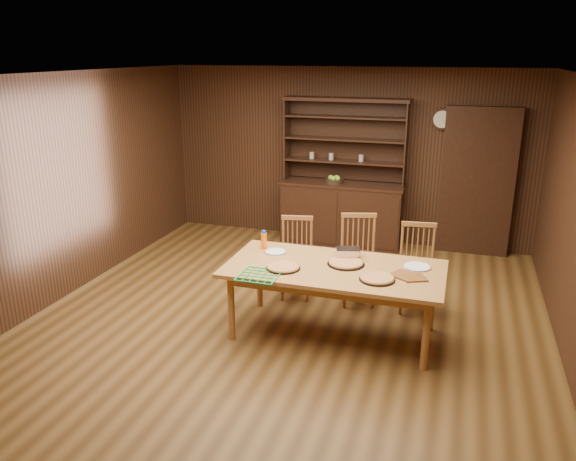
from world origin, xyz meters
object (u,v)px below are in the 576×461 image
(china_hutch, at_px, (342,205))
(juice_bottle, at_px, (264,240))
(dining_table, at_px, (334,273))
(chair_center, at_px, (358,256))
(chair_right, at_px, (417,265))
(chair_left, at_px, (296,254))

(china_hutch, xyz_separation_m, juice_bottle, (-0.32, -2.59, 0.25))
(china_hutch, distance_m, dining_table, 2.95)
(chair_center, xyz_separation_m, juice_bottle, (-0.94, -0.61, 0.29))
(china_hutch, distance_m, chair_right, 2.38)
(chair_right, height_order, juice_bottle, chair_right)
(dining_table, distance_m, juice_bottle, 0.93)
(china_hutch, xyz_separation_m, chair_right, (1.29, -2.00, -0.07))
(chair_left, relative_size, chair_right, 0.96)
(juice_bottle, bearing_deg, china_hutch, 82.92)
(chair_right, xyz_separation_m, juice_bottle, (-1.61, -0.59, 0.32))
(chair_left, bearing_deg, juice_bottle, -122.28)
(chair_left, relative_size, chair_center, 0.92)
(juice_bottle, bearing_deg, chair_right, 20.25)
(china_hutch, bearing_deg, chair_right, -57.18)
(chair_right, bearing_deg, juice_bottle, -166.67)
(chair_center, bearing_deg, dining_table, -110.87)
(dining_table, xyz_separation_m, chair_right, (0.75, 0.90, -0.16))
(dining_table, distance_m, chair_right, 1.18)
(chair_left, xyz_separation_m, juice_bottle, (-0.21, -0.56, 0.34))
(chair_center, height_order, chair_right, chair_center)
(chair_left, xyz_separation_m, chair_center, (0.73, 0.05, 0.04))
(china_hutch, bearing_deg, juice_bottle, -97.08)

